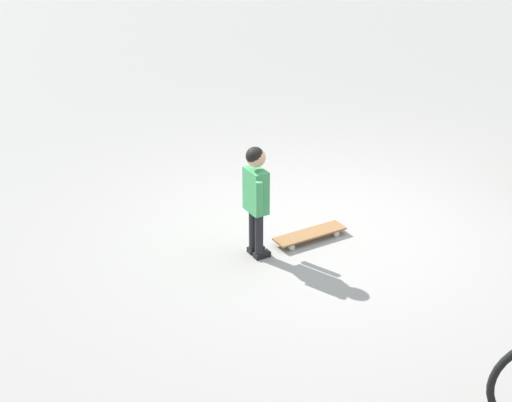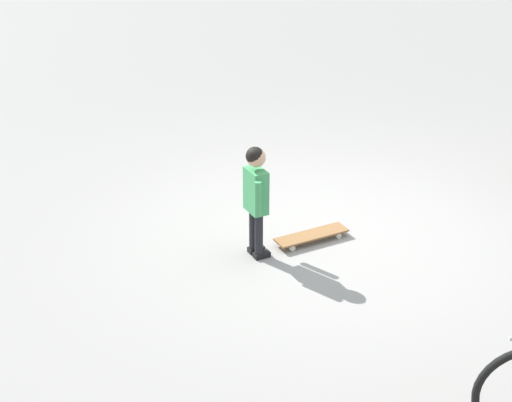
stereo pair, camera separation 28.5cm
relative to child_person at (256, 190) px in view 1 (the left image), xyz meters
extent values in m
plane|color=gray|center=(0.55, -0.60, -0.66)|extent=(50.00, 50.00, 0.00)
cylinder|color=black|center=(0.04, 0.03, -0.42)|extent=(0.08, 0.08, 0.42)
cube|color=black|center=(0.06, 0.01, -0.63)|extent=(0.16, 0.17, 0.05)
cylinder|color=black|center=(-0.04, -0.03, -0.42)|extent=(0.08, 0.08, 0.42)
cube|color=black|center=(-0.03, -0.06, -0.63)|extent=(0.16, 0.17, 0.05)
cube|color=#3F9959|center=(0.00, 0.00, -0.01)|extent=(0.28, 0.26, 0.40)
cylinder|color=#3F9959|center=(0.18, 0.02, -0.01)|extent=(0.06, 0.06, 0.32)
cylinder|color=#3F9959|center=(-0.16, -0.05, -0.01)|extent=(0.06, 0.06, 0.32)
sphere|color=tan|center=(0.00, 0.00, 0.31)|extent=(0.17, 0.17, 0.17)
sphere|color=black|center=(-0.01, 0.01, 0.32)|extent=(0.16, 0.16, 0.16)
cube|color=olive|center=(0.36, -0.46, -0.59)|extent=(0.60, 0.69, 0.02)
cube|color=#B7B7BC|center=(0.52, -0.66, -0.61)|extent=(0.10, 0.09, 0.02)
cube|color=#B7B7BC|center=(0.20, -0.26, -0.61)|extent=(0.10, 0.09, 0.02)
cylinder|color=beige|center=(0.58, -0.62, -0.63)|extent=(0.06, 0.06, 0.06)
cylinder|color=beige|center=(0.46, -0.71, -0.63)|extent=(0.06, 0.06, 0.06)
cylinder|color=beige|center=(0.26, -0.22, -0.63)|extent=(0.06, 0.06, 0.06)
cylinder|color=beige|center=(0.14, -0.31, -0.63)|extent=(0.06, 0.06, 0.06)
camera|label=1|loc=(-5.68, -0.80, 2.68)|focal=50.84mm
camera|label=2|loc=(-5.63, -1.09, 2.68)|focal=50.84mm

